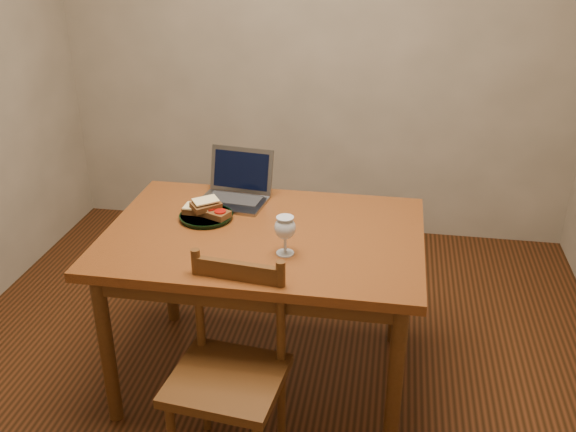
% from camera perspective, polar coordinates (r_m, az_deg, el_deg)
% --- Properties ---
extents(floor, '(3.20, 3.20, 0.02)m').
position_cam_1_polar(floor, '(3.04, -1.87, -14.22)').
color(floor, black).
rests_on(floor, ground).
extents(back_wall, '(3.20, 0.02, 2.60)m').
position_cam_1_polar(back_wall, '(3.98, 2.63, 16.31)').
color(back_wall, gray).
rests_on(back_wall, floor).
extents(front_wall, '(3.20, 0.02, 2.60)m').
position_cam_1_polar(front_wall, '(1.05, -21.16, -13.62)').
color(front_wall, gray).
rests_on(front_wall, floor).
extents(table, '(1.30, 0.90, 0.74)m').
position_cam_1_polar(table, '(2.68, -2.15, -3.05)').
color(table, '#4E250D').
rests_on(table, floor).
extents(chair, '(0.43, 0.42, 0.42)m').
position_cam_1_polar(chair, '(2.38, -5.31, -12.98)').
color(chair, '#43260D').
rests_on(chair, floor).
extents(plate, '(0.23, 0.23, 0.02)m').
position_cam_1_polar(plate, '(2.77, -7.29, -0.05)').
color(plate, black).
rests_on(plate, table).
extents(sandwich_cheese, '(0.13, 0.08, 0.04)m').
position_cam_1_polar(sandwich_cheese, '(2.77, -8.02, 0.64)').
color(sandwich_cheese, '#381E0C').
rests_on(sandwich_cheese, plate).
extents(sandwich_tomato, '(0.14, 0.12, 0.04)m').
position_cam_1_polar(sandwich_tomato, '(2.73, -6.50, 0.33)').
color(sandwich_tomato, '#381E0C').
rests_on(sandwich_tomato, plate).
extents(sandwich_top, '(0.14, 0.14, 0.04)m').
position_cam_1_polar(sandwich_top, '(2.75, -7.32, 1.03)').
color(sandwich_top, '#381E0C').
rests_on(sandwich_top, plate).
extents(milk_glass, '(0.08, 0.08, 0.16)m').
position_cam_1_polar(milk_glass, '(2.43, -0.26, -1.74)').
color(milk_glass, white).
rests_on(milk_glass, table).
extents(laptop, '(0.33, 0.31, 0.22)m').
position_cam_1_polar(laptop, '(2.93, -4.60, 2.62)').
color(laptop, slate).
rests_on(laptop, table).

